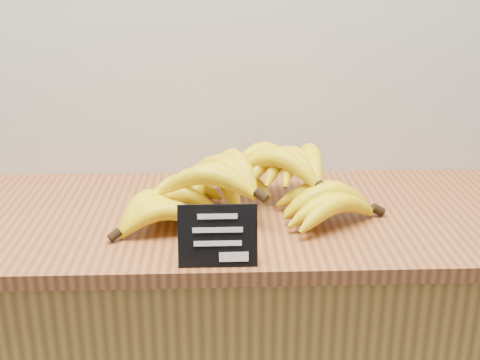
% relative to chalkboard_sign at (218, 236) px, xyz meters
% --- Properties ---
extents(counter_top, '(1.38, 0.54, 0.03)m').
position_rel_chalkboard_sign_xyz_m(counter_top, '(0.05, 0.24, -0.07)').
color(counter_top, '#94562D').
rests_on(counter_top, counter).
extents(chalkboard_sign, '(0.14, 0.03, 0.11)m').
position_rel_chalkboard_sign_xyz_m(chalkboard_sign, '(0.00, 0.00, 0.00)').
color(chalkboard_sign, black).
rests_on(chalkboard_sign, counter_top).
extents(banana_pile, '(0.57, 0.36, 0.13)m').
position_rel_chalkboard_sign_xyz_m(banana_pile, '(0.05, 0.24, 0.00)').
color(banana_pile, yellow).
rests_on(banana_pile, counter_top).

